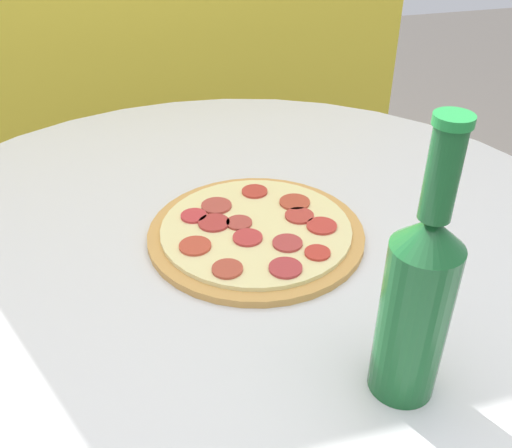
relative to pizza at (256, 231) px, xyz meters
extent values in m
cylinder|color=silver|center=(-0.03, -0.02, -0.40)|extent=(0.08, 0.08, 0.73)
cylinder|color=silver|center=(-0.03, -0.02, -0.02)|extent=(1.08, 1.08, 0.02)
cube|color=gold|center=(-0.03, 0.87, 0.09)|extent=(1.37, 0.04, 1.75)
cylinder|color=#C68E47|center=(0.00, 0.00, 0.00)|extent=(0.29, 0.29, 0.01)
cylinder|color=beige|center=(0.00, 0.00, 0.00)|extent=(0.26, 0.26, 0.01)
cylinder|color=#A63634|center=(0.03, -0.05, 0.01)|extent=(0.04, 0.04, 0.00)
cylinder|color=#A53C34|center=(-0.02, 0.01, 0.01)|extent=(0.03, 0.03, 0.00)
cylinder|color=#AB3D29|center=(0.07, 0.04, 0.01)|extent=(0.04, 0.04, 0.00)
cylinder|color=#A73133|center=(0.01, -0.10, 0.01)|extent=(0.04, 0.04, 0.00)
cylinder|color=#B23132|center=(-0.02, -0.03, 0.01)|extent=(0.04, 0.04, 0.00)
cylinder|color=#A43D34|center=(-0.04, 0.06, 0.01)|extent=(0.04, 0.04, 0.00)
cylinder|color=#B93035|center=(-0.08, 0.05, 0.01)|extent=(0.04, 0.04, 0.00)
cylinder|color=#B43E2B|center=(-0.09, -0.03, 0.01)|extent=(0.04, 0.04, 0.00)
cylinder|color=#B7322A|center=(0.08, -0.02, 0.01)|extent=(0.04, 0.04, 0.00)
cylinder|color=#A73F2E|center=(-0.06, -0.08, 0.01)|extent=(0.04, 0.04, 0.00)
cylinder|color=#AF362E|center=(0.06, 0.01, 0.01)|extent=(0.04, 0.04, 0.00)
cylinder|color=#B63026|center=(0.06, -0.08, 0.01)|extent=(0.03, 0.03, 0.00)
cylinder|color=#A8302E|center=(-0.05, 0.02, 0.01)|extent=(0.04, 0.04, 0.00)
cylinder|color=#AD3227|center=(0.02, 0.09, 0.01)|extent=(0.04, 0.04, 0.00)
cylinder|color=#195628|center=(0.07, -0.28, 0.07)|extent=(0.06, 0.06, 0.17)
cone|color=#195628|center=(0.07, -0.28, 0.17)|extent=(0.06, 0.06, 0.03)
cylinder|color=#195628|center=(0.07, -0.28, 0.23)|extent=(0.03, 0.03, 0.08)
cylinder|color=#1E8438|center=(0.07, -0.28, 0.27)|extent=(0.03, 0.03, 0.01)
camera|label=1|loc=(-0.17, -0.61, 0.43)|focal=40.00mm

